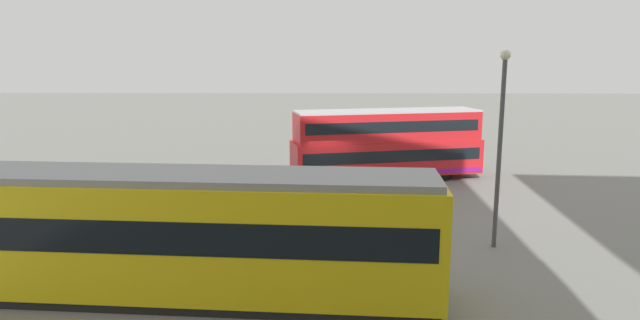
# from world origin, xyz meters

# --- Properties ---
(ground_plane) EXTENTS (160.00, 160.00, 0.00)m
(ground_plane) POSITION_xyz_m (0.00, 0.00, 0.00)
(ground_plane) COLOR slate
(double_decker_bus) EXTENTS (10.87, 4.94, 3.92)m
(double_decker_bus) POSITION_xyz_m (-3.06, -3.20, 2.01)
(double_decker_bus) COLOR red
(double_decker_bus) RESTS_ON ground
(tram_yellow) EXTENTS (14.24, 3.50, 3.64)m
(tram_yellow) POSITION_xyz_m (4.07, 12.23, 1.89)
(tram_yellow) COLOR yellow
(tram_yellow) RESTS_ON ground
(pedestrian_near_railing) EXTENTS (0.39, 0.39, 1.69)m
(pedestrian_near_railing) POSITION_xyz_m (3.71, 4.93, 0.97)
(pedestrian_near_railing) COLOR #4C3F2D
(pedestrian_near_railing) RESTS_ON ground
(pedestrian_crossing) EXTENTS (0.45, 0.45, 1.71)m
(pedestrian_crossing) POSITION_xyz_m (1.45, 9.66, 0.99)
(pedestrian_crossing) COLOR black
(pedestrian_crossing) RESTS_ON ground
(pedestrian_railing) EXTENTS (7.05, 0.13, 1.08)m
(pedestrian_railing) POSITION_xyz_m (1.15, 4.84, 0.74)
(pedestrian_railing) COLOR gray
(pedestrian_railing) RESTS_ON ground
(info_sign) EXTENTS (1.19, 0.14, 2.23)m
(info_sign) POSITION_xyz_m (5.19, 5.11, 1.55)
(info_sign) COLOR slate
(info_sign) RESTS_ON ground
(street_lamp) EXTENTS (0.36, 0.36, 7.01)m
(street_lamp) POSITION_xyz_m (-5.84, 7.89, 4.09)
(street_lamp) COLOR #4C4C51
(street_lamp) RESTS_ON ground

